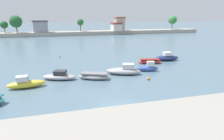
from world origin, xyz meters
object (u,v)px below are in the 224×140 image
moored_boat_4 (124,71)px  mooring_buoy_0 (60,56)px  moored_boat_2 (59,76)px  mooring_buoy_1 (148,78)px  moored_boat_1 (26,83)px  moored_boat_6 (150,61)px  moored_boat_3 (94,76)px  moored_boat_7 (167,57)px  moored_boat_5 (148,68)px

moored_boat_4 → mooring_buoy_0: (-10.05, 15.62, -0.45)m
moored_boat_2 → mooring_buoy_1: size_ratio=12.10×
moored_boat_1 → moored_boat_6: (21.28, 7.62, -0.16)m
moored_boat_3 → moored_boat_7: size_ratio=0.97×
moored_boat_3 → moored_boat_7: 18.42m
moored_boat_5 → moored_boat_7: size_ratio=0.73×
moored_boat_1 → moored_boat_4: (14.28, 2.35, 0.01)m
moored_boat_5 → moored_boat_6: bearing=77.3°
moored_boat_7 → moored_boat_3: bearing=-151.3°
moored_boat_6 → mooring_buoy_0: (-17.04, 10.35, -0.28)m
moored_boat_7 → mooring_buoy_1: bearing=-127.9°
moored_boat_1 → moored_boat_3: size_ratio=0.98×
moored_boat_4 → moored_boat_7: bearing=50.3°
moored_boat_4 → mooring_buoy_1: bearing=-32.9°
moored_boat_2 → mooring_buoy_0: moored_boat_2 is taller
moored_boat_3 → mooring_buoy_1: 8.04m
moored_boat_3 → mooring_buoy_0: size_ratio=15.15×
moored_boat_1 → moored_boat_6: size_ratio=1.03×
moored_boat_4 → moored_boat_1: bearing=-150.4°
moored_boat_1 → moored_boat_4: moored_boat_4 is taller
moored_boat_4 → moored_boat_5: moored_boat_4 is taller
moored_boat_5 → moored_boat_7: moored_boat_7 is taller
moored_boat_6 → moored_boat_4: bearing=-130.4°
moored_boat_7 → moored_boat_5: bearing=-136.3°
moored_boat_7 → mooring_buoy_0: (-21.64, 8.91, -0.48)m
moored_boat_3 → moored_boat_5: size_ratio=1.32×
moored_boat_1 → moored_boat_2: moored_boat_1 is taller
moored_boat_2 → moored_boat_3: moored_boat_2 is taller
moored_boat_2 → moored_boat_4: 10.02m
moored_boat_5 → moored_boat_4: bearing=-155.7°
moored_boat_2 → moored_boat_6: moored_boat_2 is taller
moored_boat_4 → moored_boat_5: bearing=28.7°
mooring_buoy_1 → moored_boat_5: bearing=66.3°
moored_boat_6 → mooring_buoy_1: (-4.34, -8.81, -0.22)m
moored_boat_7 → moored_boat_1: bearing=-157.5°
moored_boat_3 → moored_boat_6: bearing=49.5°
moored_boat_4 → mooring_buoy_1: (2.65, -3.53, -0.40)m
mooring_buoy_0 → moored_boat_4: bearing=-57.3°
moored_boat_5 → mooring_buoy_1: moored_boat_5 is taller
moored_boat_5 → mooring_buoy_1: (-1.84, -4.20, -0.37)m
mooring_buoy_0 → mooring_buoy_1: 22.99m
moored_boat_3 → moored_boat_4: 5.18m
moored_boat_3 → mooring_buoy_1: size_ratio=11.56×
moored_boat_2 → moored_boat_7: (21.61, 6.79, 0.12)m
mooring_buoy_1 → moored_boat_2: bearing=164.7°
moored_boat_3 → mooring_buoy_0: 17.56m
moored_boat_1 → moored_boat_6: moored_boat_1 is taller
moored_boat_7 → moored_boat_6: bearing=-159.4°
moored_boat_3 → moored_boat_1: bearing=-151.8°
moored_boat_5 → mooring_buoy_0: 20.86m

